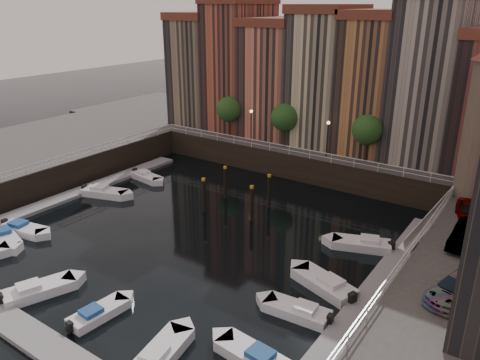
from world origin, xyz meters
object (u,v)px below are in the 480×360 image
Objects in this scene: boat_left_0 at (5,238)px; gangway at (430,219)px; car_b at (468,236)px; car_a at (469,213)px; boat_left_1 at (23,229)px; boat_left_3 at (104,192)px; mooring_pilings at (237,193)px; car_c at (457,289)px.

gangway is at bearing 51.15° from boat_left_0.
car_b is at bearing -56.94° from gangway.
car_a reaches higher than gangway.
boat_left_1 is 37.48m from car_a.
boat_left_3 reaches higher than boat_left_1.
mooring_pilings is at bearing 3.61° from boat_left_3.
car_a is at bearing -4.18° from boat_left_3.
boat_left_3 is (-1.11, 11.61, 0.02)m from boat_left_0.
car_c reaches higher than boat_left_0.
boat_left_0 is (-12.35, -16.93, -1.28)m from mooring_pilings.
boat_left_0 is at bearing -126.11° from mooring_pilings.
boat_left_3 is (-30.59, -9.50, -1.52)m from gangway.
car_a is 0.91× the size of car_b.
boat_left_1 is 0.93× the size of boat_left_3.
mooring_pilings is 1.16× the size of boat_left_1.
mooring_pilings is 23.35m from car_c.
gangway is at bearing 13.73° from mooring_pilings.
mooring_pilings is 20.45m from car_a.
boat_left_1 is at bearing -154.00° from car_b.
boat_left_3 is at bearing -162.75° from gangway.
boat_left_0 is 11.67m from boat_left_3.
mooring_pilings is at bearing 39.33° from boat_left_1.
car_a is 4.41m from car_b.
boat_left_1 is (-29.68, -19.29, -1.55)m from gangway.
gangway is at bearing 126.04° from car_c.
car_b is at bearing 11.33° from boat_left_1.
car_c is at bearing 29.19° from boat_left_0.
car_b is (20.79, -1.45, 2.15)m from mooring_pilings.
gangway is at bearing 22.08° from boat_left_1.
car_c is (21.57, -8.69, 2.06)m from mooring_pilings.
car_a is (32.49, 19.84, 3.37)m from boat_left_0.
gangway is 1.68× the size of boat_left_0.
car_a is at bearing 102.24° from car_b.
car_b is 0.99× the size of car_c.
boat_left_1 is 34.89m from car_c.
boat_left_3 is 1.19× the size of car_a.
boat_left_0 is (-29.47, -21.11, -1.54)m from gangway.
boat_left_3 reaches higher than boat_left_0.
boat_left_3 is at bearing 177.73° from car_a.
boat_left_3 is (-0.91, 9.79, 0.03)m from boat_left_1.
car_b is (33.34, 13.66, 3.43)m from boat_left_1.
car_b reaches higher than car_c.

